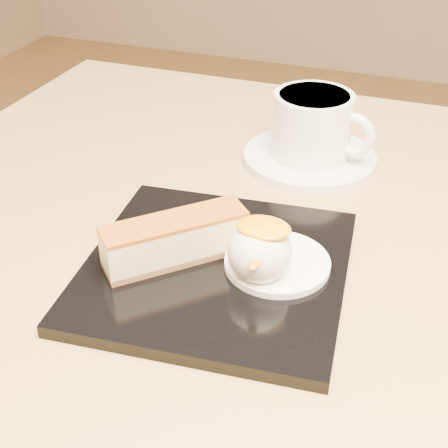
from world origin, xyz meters
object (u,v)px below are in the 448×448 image
at_px(dessert_plate, 216,269).
at_px(cheesecake, 175,239).
at_px(table, 238,363).
at_px(ice_cream_scoop, 260,251).
at_px(saucer, 309,158).
at_px(coffee_cup, 314,124).

distance_m(dessert_plate, cheesecake, 0.04).
xyz_separation_m(table, ice_cream_scoop, (0.03, -0.06, 0.19)).
bearing_deg(saucer, coffee_cup, -11.36).
height_order(table, coffee_cup, coffee_cup).
bearing_deg(table, dessert_plate, -96.00).
relative_size(table, cheesecake, 7.15).
xyz_separation_m(ice_cream_scoop, saucer, (-0.01, 0.24, -0.03)).
xyz_separation_m(cheesecake, ice_cream_scoop, (0.07, -0.00, 0.01)).
relative_size(ice_cream_scoop, saucer, 0.35).
distance_m(table, cheesecake, 0.20).
bearing_deg(saucer, table, -96.54).
relative_size(cheesecake, saucer, 0.75).
bearing_deg(cheesecake, dessert_plate, -36.30).
distance_m(table, coffee_cup, 0.27).
bearing_deg(dessert_plate, coffee_cup, 83.03).
bearing_deg(table, ice_cream_scoop, -57.81).
distance_m(cheesecake, ice_cream_scoop, 0.08).
height_order(ice_cream_scoop, coffee_cup, coffee_cup).
height_order(table, dessert_plate, dessert_plate).
bearing_deg(coffee_cup, cheesecake, -93.64).
bearing_deg(ice_cream_scoop, dessert_plate, 172.87).
distance_m(table, ice_cream_scoop, 0.20).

